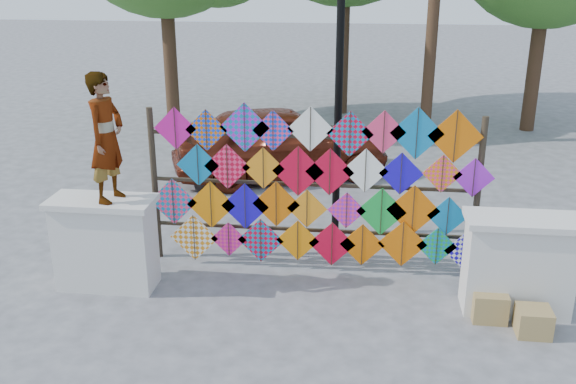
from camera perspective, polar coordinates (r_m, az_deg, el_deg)
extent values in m
plane|color=gray|center=(8.86, 1.54, -8.70)|extent=(80.00, 80.00, 0.00)
cube|color=silver|center=(9.05, -15.89, -4.64)|extent=(1.30, 0.55, 1.20)
cube|color=silver|center=(8.81, -16.28, -0.84)|extent=(1.40, 0.65, 0.08)
cube|color=silver|center=(8.61, 19.74, -6.36)|extent=(1.30, 0.55, 1.20)
cube|color=silver|center=(8.36, 20.24, -2.41)|extent=(1.40, 0.65, 0.08)
cylinder|color=#2E2419|center=(9.58, -11.76, 0.64)|extent=(0.09, 0.09, 2.30)
cylinder|color=#2E2419|center=(9.23, 16.46, -0.52)|extent=(0.09, 0.09, 2.30)
cube|color=#2E2419|center=(9.34, 2.04, -3.39)|extent=(4.60, 0.04, 0.04)
cube|color=#2E2419|center=(9.08, 2.10, 0.67)|extent=(4.60, 0.04, 0.04)
cube|color=#2E2419|center=(8.88, 2.15, 4.94)|extent=(4.60, 0.04, 0.04)
cube|color=#D5148D|center=(9.16, -10.01, 5.59)|extent=(0.61, 0.01, 0.61)
cube|color=#2E2419|center=(9.15, -10.03, 5.57)|extent=(0.01, 0.01, 0.60)
cube|color=#DE6107|center=(9.04, -7.27, 5.47)|extent=(0.60, 0.01, 0.60)
cube|color=#2E2419|center=(9.03, -7.29, 5.45)|extent=(0.01, 0.01, 0.59)
cube|color=#A71DD9|center=(8.92, -3.88, 5.75)|extent=(0.71, 0.01, 0.71)
cube|color=#2E2419|center=(8.90, -3.90, 5.73)|extent=(0.01, 0.01, 0.69)
cube|color=#F33467|center=(8.86, -1.34, 5.47)|extent=(0.58, 0.01, 0.58)
cube|color=#2E2419|center=(8.85, -1.35, 5.45)|extent=(0.01, 0.01, 0.57)
cube|color=white|center=(8.79, 2.01, 5.61)|extent=(0.64, 0.01, 0.64)
cube|color=#2E2419|center=(8.78, 2.00, 5.60)|extent=(0.01, 0.01, 0.63)
cube|color=red|center=(8.78, 5.53, 5.15)|extent=(0.65, 0.01, 0.65)
cube|color=#2E2419|center=(8.77, 5.53, 5.13)|extent=(0.01, 0.01, 0.63)
cube|color=#F33467|center=(8.77, 8.52, 5.30)|extent=(0.60, 0.01, 0.60)
cube|color=#2E2419|center=(8.76, 8.52, 5.28)|extent=(0.01, 0.01, 0.59)
cube|color=#0B75B1|center=(8.79, 11.39, 5.12)|extent=(0.73, 0.01, 0.73)
cube|color=#2E2419|center=(8.78, 11.40, 5.10)|extent=(0.01, 0.01, 0.71)
cube|color=#DE6107|center=(8.86, 14.66, 4.80)|extent=(0.74, 0.01, 0.74)
cube|color=#2E2419|center=(8.84, 14.67, 4.78)|extent=(0.01, 0.01, 0.72)
cube|color=#0B75B1|center=(9.18, -8.01, 2.39)|extent=(0.62, 0.01, 0.62)
cube|color=#2E2419|center=(9.17, -8.03, 2.37)|extent=(0.01, 0.01, 0.61)
cube|color=red|center=(9.08, -5.43, 2.26)|extent=(0.66, 0.01, 0.66)
cube|color=#2E2419|center=(9.07, -5.44, 2.24)|extent=(0.01, 0.01, 0.65)
cube|color=orange|center=(8.99, -2.21, 2.12)|extent=(0.61, 0.01, 0.61)
cube|color=#2E2419|center=(8.98, -2.22, 2.10)|extent=(0.01, 0.01, 0.60)
cube|color=red|center=(8.94, 0.90, 1.85)|extent=(0.73, 0.01, 0.73)
cube|color=#2E2419|center=(8.92, 0.90, 1.83)|extent=(0.01, 0.01, 0.72)
cube|color=red|center=(8.90, 3.74, 1.78)|extent=(0.68, 0.01, 0.68)
cube|color=#2E2419|center=(8.89, 3.73, 1.75)|extent=(0.01, 0.01, 0.67)
cube|color=white|center=(8.88, 6.90, 1.89)|extent=(0.63, 0.01, 0.63)
cube|color=#2E2419|center=(8.87, 6.90, 1.87)|extent=(0.01, 0.01, 0.62)
cube|color=#1908CC|center=(8.90, 10.01, 1.61)|extent=(0.61, 0.01, 0.61)
cube|color=#2E2419|center=(8.89, 10.01, 1.59)|extent=(0.01, 0.01, 0.60)
cube|color=orange|center=(8.94, 13.55, 1.59)|extent=(0.54, 0.01, 0.54)
cube|color=#2E2419|center=(8.93, 13.56, 1.57)|extent=(0.01, 0.01, 0.53)
cube|color=#A71DD9|center=(9.01, 16.19, 1.24)|extent=(0.56, 0.01, 0.56)
cube|color=#2E2419|center=(9.00, 16.20, 1.21)|extent=(0.01, 0.01, 0.55)
cube|color=#0B75B1|center=(9.42, -10.17, -0.84)|extent=(0.71, 0.01, 0.71)
cube|color=#2E2419|center=(9.41, -10.19, -0.87)|extent=(0.01, 0.01, 0.70)
cube|color=orange|center=(9.29, -6.86, -1.14)|extent=(0.71, 0.01, 0.71)
cube|color=#2E2419|center=(9.28, -6.87, -1.17)|extent=(0.01, 0.01, 0.70)
cube|color=#1908CC|center=(9.19, -3.83, -1.28)|extent=(0.69, 0.01, 0.69)
cube|color=#2E2419|center=(9.17, -3.85, -1.31)|extent=(0.01, 0.01, 0.68)
cube|color=#DE6107|center=(9.10, -1.06, -1.08)|extent=(0.68, 0.01, 0.68)
cube|color=#2E2419|center=(9.08, -1.07, -1.11)|extent=(0.01, 0.01, 0.67)
cube|color=orange|center=(9.07, 1.70, -1.49)|extent=(0.57, 0.01, 0.57)
cube|color=#2E2419|center=(9.06, 1.69, -1.52)|extent=(0.01, 0.01, 0.56)
cube|color=#A71DD9|center=(9.04, 5.23, -1.64)|extent=(0.54, 0.01, 0.54)
cube|color=#2E2419|center=(9.03, 5.22, -1.66)|extent=(0.01, 0.01, 0.53)
cube|color=green|center=(9.04, 8.29, -1.75)|extent=(0.70, 0.01, 0.70)
cube|color=#2E2419|center=(9.03, 8.29, -1.78)|extent=(0.01, 0.01, 0.69)
cube|color=#DE6107|center=(9.05, 11.07, -1.61)|extent=(0.74, 0.01, 0.74)
cube|color=#2E2419|center=(9.04, 11.07, -1.63)|extent=(0.01, 0.01, 0.73)
cube|color=#0B75B1|center=(9.12, 14.01, -2.09)|extent=(0.57, 0.01, 0.57)
cube|color=#2E2419|center=(9.11, 14.01, -2.12)|extent=(0.01, 0.01, 0.56)
cube|color=white|center=(9.51, -8.34, -4.03)|extent=(0.72, 0.01, 0.72)
cube|color=#2E2419|center=(9.50, -8.36, -4.06)|extent=(0.01, 0.01, 0.71)
cube|color=#F33467|center=(9.39, -5.29, -4.19)|extent=(0.53, 0.01, 0.53)
cube|color=#2E2419|center=(9.38, -5.30, -4.22)|extent=(0.01, 0.01, 0.52)
cube|color=red|center=(9.31, -2.44, -4.32)|extent=(0.68, 0.01, 0.68)
cube|color=#2E2419|center=(9.29, -2.45, -4.35)|extent=(0.01, 0.01, 0.66)
cube|color=orange|center=(9.23, 0.87, -4.33)|extent=(0.62, 0.01, 0.62)
cube|color=#2E2419|center=(9.22, 0.86, -4.36)|extent=(0.01, 0.01, 0.61)
cube|color=red|center=(9.21, 3.92, -4.64)|extent=(0.67, 0.01, 0.67)
cube|color=#2E2419|center=(9.19, 3.92, -4.67)|extent=(0.01, 0.01, 0.66)
cube|color=#DE6107|center=(9.19, 6.61, -4.68)|extent=(0.64, 0.01, 0.64)
cube|color=#2E2419|center=(9.18, 6.61, -4.71)|extent=(0.01, 0.01, 0.63)
cube|color=#DE6107|center=(9.19, 10.13, -4.56)|extent=(0.69, 0.01, 0.69)
cube|color=#2E2419|center=(9.18, 10.14, -4.59)|extent=(0.01, 0.01, 0.68)
cube|color=green|center=(9.24, 13.08, -4.72)|extent=(0.56, 0.01, 0.56)
cube|color=#2E2419|center=(9.23, 13.09, -4.75)|extent=(0.01, 0.01, 0.55)
cube|color=#1908CC|center=(9.32, 15.67, -5.11)|extent=(0.65, 0.01, 0.65)
cube|color=#2E2419|center=(9.31, 15.68, -5.14)|extent=(0.01, 0.01, 0.64)
cylinder|color=#4A2E20|center=(17.69, -10.46, 12.04)|extent=(0.36, 0.36, 3.85)
cylinder|color=#4A2E20|center=(18.89, 4.89, 13.18)|extent=(0.36, 0.36, 4.12)
cylinder|color=#4A2E20|center=(17.94, 21.11, 10.72)|extent=(0.36, 0.36, 3.58)
cylinder|color=#4A2E20|center=(15.89, 12.70, 14.03)|extent=(0.28, 0.28, 5.50)
imported|color=#99999E|center=(8.49, -15.86, 4.67)|extent=(0.51, 0.68, 1.68)
imported|color=#5E1F10|center=(13.18, -0.67, 4.52)|extent=(4.73, 3.24, 1.50)
cylinder|color=black|center=(9.99, 4.49, 7.46)|extent=(0.12, 0.12, 4.20)
cube|color=olive|center=(8.50, 17.44, -9.59)|extent=(0.42, 0.37, 0.37)
cube|color=olive|center=(8.36, 20.97, -10.69)|extent=(0.40, 0.37, 0.34)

